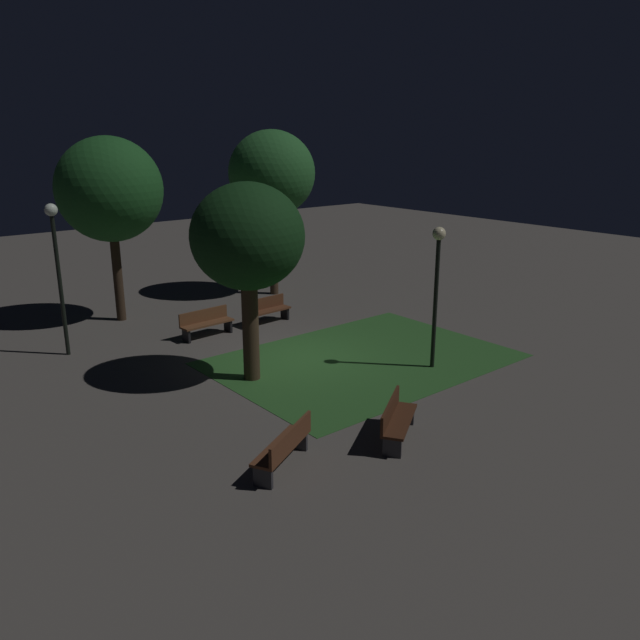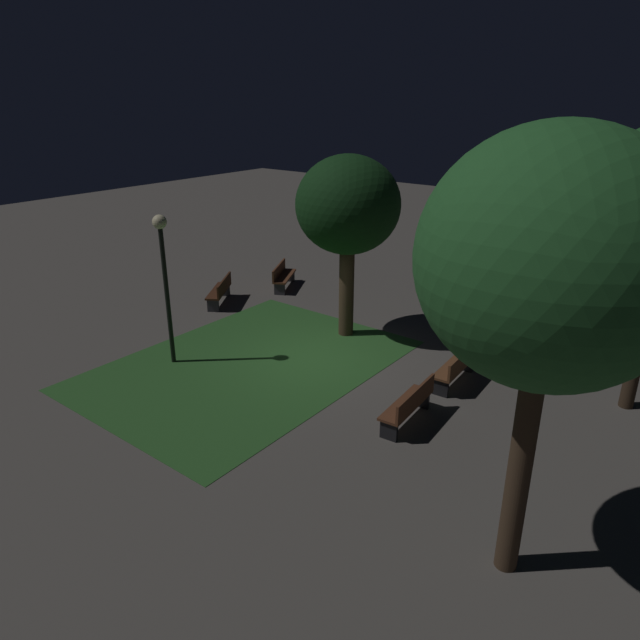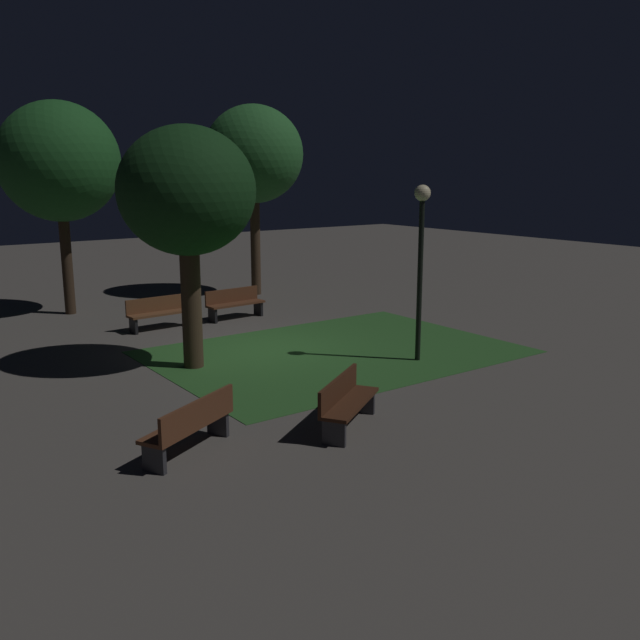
{
  "view_description": "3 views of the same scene",
  "coord_description": "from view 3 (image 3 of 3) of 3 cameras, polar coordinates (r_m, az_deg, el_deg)",
  "views": [
    {
      "loc": [
        10.73,
        13.71,
        6.39
      ],
      "look_at": [
        -0.5,
        0.1,
        1.1
      ],
      "focal_mm": 35.28,
      "sensor_mm": 36.0,
      "label": 1
    },
    {
      "loc": [
        -10.98,
        -8.84,
        6.77
      ],
      "look_at": [
        0.44,
        0.04,
        1.03
      ],
      "focal_mm": 32.4,
      "sensor_mm": 36.0,
      "label": 2
    },
    {
      "loc": [
        8.37,
        13.82,
        4.23
      ],
      "look_at": [
        -0.7,
        1.29,
        0.88
      ],
      "focal_mm": 38.24,
      "sensor_mm": 36.0,
      "label": 3
    }
  ],
  "objects": [
    {
      "name": "tree_back_right",
      "position": [
        21.87,
        -21.0,
        12.21
      ],
      "size": [
        3.53,
        3.53,
        6.3
      ],
      "color": "#38281C",
      "rests_on": "ground"
    },
    {
      "name": "lamp_post_path_center",
      "position": [
        15.39,
        8.45,
        6.58
      ],
      "size": [
        0.36,
        0.36,
        3.98
      ],
      "color": "black",
      "rests_on": "ground"
    },
    {
      "name": "bench_corner",
      "position": [
        19.27,
        -13.32,
        0.67
      ],
      "size": [
        1.83,
        0.59,
        0.88
      ],
      "color": "brown",
      "rests_on": "ground"
    },
    {
      "name": "grass_lawn",
      "position": [
        16.43,
        1.24,
        -2.68
      ],
      "size": [
        8.35,
        6.01,
        0.01
      ],
      "primitive_type": "cube",
      "color": "#2D6028",
      "rests_on": "ground"
    },
    {
      "name": "bench_back_row",
      "position": [
        11.53,
        2.18,
        -6.76
      ],
      "size": [
        1.77,
        1.39,
        0.88
      ],
      "color": "#422314",
      "rests_on": "ground"
    },
    {
      "name": "bench_front_left",
      "position": [
        10.69,
        -10.71,
        -8.53
      ],
      "size": [
        1.82,
        1.27,
        0.88
      ],
      "color": "brown",
      "rests_on": "ground"
    },
    {
      "name": "tree_right_canopy",
      "position": [
        14.88,
        -11.07,
        10.35
      ],
      "size": [
        2.92,
        2.92,
        5.23
      ],
      "color": "#423021",
      "rests_on": "ground"
    },
    {
      "name": "tree_near_wall",
      "position": [
        24.03,
        -5.57,
        13.57
      ],
      "size": [
        3.39,
        3.39,
        6.51
      ],
      "color": "#423021",
      "rests_on": "ground"
    },
    {
      "name": "bench_front_right",
      "position": [
        20.27,
        -7.18,
        1.46
      ],
      "size": [
        1.83,
        0.61,
        0.88
      ],
      "color": "brown",
      "rests_on": "ground"
    },
    {
      "name": "ground_plane",
      "position": [
        16.7,
        -4.57,
        -2.5
      ],
      "size": [
        60.0,
        60.0,
        0.0
      ],
      "primitive_type": "plane",
      "color": "#56514C"
    }
  ]
}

